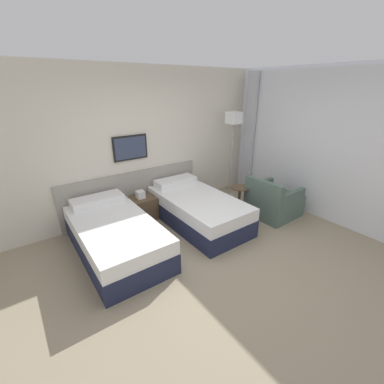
{
  "coord_description": "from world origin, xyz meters",
  "views": [
    {
      "loc": [
        -2.1,
        -2.18,
        2.36
      ],
      "look_at": [
        0.27,
        1.1,
        0.67
      ],
      "focal_mm": 24.0,
      "sensor_mm": 36.0,
      "label": 1
    }
  ],
  "objects": [
    {
      "name": "armchair",
      "position": [
        1.8,
        0.55,
        0.26
      ],
      "size": [
        0.87,
        0.82,
        0.79
      ],
      "rotation": [
        0.0,
        0.0,
        1.6
      ],
      "color": "#4C6056",
      "rests_on": "ground_plane"
    },
    {
      "name": "bed_near_window",
      "position": [
        0.44,
        1.17,
        0.27
      ],
      "size": [
        1.03,
        1.96,
        0.65
      ],
      "color": "#1E233D",
      "rests_on": "ground_plane"
    },
    {
      "name": "nightstand",
      "position": [
        -0.33,
        1.89,
        0.22
      ],
      "size": [
        0.51,
        0.41,
        0.57
      ],
      "color": "brown",
      "rests_on": "ground_plane"
    },
    {
      "name": "bed_near_door",
      "position": [
        -1.1,
        1.17,
        0.27
      ],
      "size": [
        1.03,
        1.96,
        0.65
      ],
      "color": "#1E233D",
      "rests_on": "ground_plane"
    },
    {
      "name": "wall_headboard",
      "position": [
        -0.02,
        2.2,
        1.3
      ],
      "size": [
        10.0,
        0.1,
        2.7
      ],
      "color": "beige",
      "rests_on": "ground_plane"
    },
    {
      "name": "wall_window",
      "position": [
        2.51,
        -0.05,
        1.34
      ],
      "size": [
        0.21,
        4.68,
        2.7
      ],
      "color": "white",
      "rests_on": "ground_plane"
    },
    {
      "name": "ground_plane",
      "position": [
        0.0,
        0.0,
        0.0
      ],
      "size": [
        16.0,
        16.0,
        0.0
      ],
      "primitive_type": "plane",
      "color": "gray"
    },
    {
      "name": "floor_lamp",
      "position": [
        1.77,
        1.71,
        1.59
      ],
      "size": [
        0.26,
        0.26,
        1.86
      ],
      "color": "#9E9993",
      "rests_on": "ground_plane"
    },
    {
      "name": "side_table",
      "position": [
        1.34,
        1.0,
        0.37
      ],
      "size": [
        0.36,
        0.36,
        0.55
      ],
      "color": "brown",
      "rests_on": "ground_plane"
    }
  ]
}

